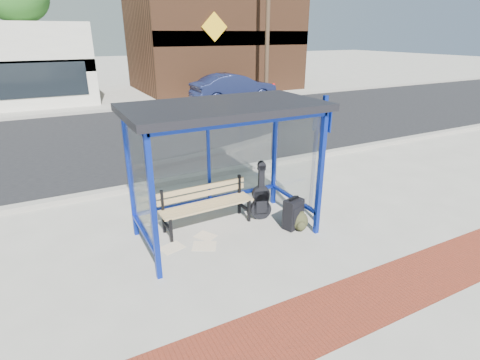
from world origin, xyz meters
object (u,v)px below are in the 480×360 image
bench (206,203)px  suitcase (293,214)px  backpack (300,222)px  fire_hydrant (273,88)px  parked_car (234,88)px  guitar_bag (261,199)px

bench → suitcase: bench is taller
backpack → fire_hydrant: bearing=80.7°
fire_hydrant → suitcase: bearing=-121.1°
bench → suitcase: bearing=-33.1°
backpack → bench: bearing=167.8°
parked_car → fire_hydrant: 3.70m
suitcase → backpack: 0.19m
parked_car → guitar_bag: bearing=154.2°
fire_hydrant → backpack: bearing=-120.6°
guitar_bag → suitcase: size_ratio=1.77×
backpack → parked_car: parked_car is taller
bench → backpack: 1.83m
backpack → parked_car: (5.21, 13.13, 0.58)m
guitar_bag → parked_car: 13.59m
suitcase → fire_hydrant: size_ratio=0.96×
suitcase → backpack: (0.07, -0.13, -0.12)m
fire_hydrant → bench: bearing=-126.7°
guitar_bag → backpack: size_ratio=3.10×
backpack → parked_car: size_ratio=0.08×
bench → backpack: bench is taller
guitar_bag → fire_hydrant: size_ratio=1.71×
bench → backpack: size_ratio=4.98×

